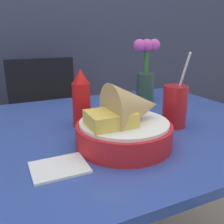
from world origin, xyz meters
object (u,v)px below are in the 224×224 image
at_px(food_basket, 127,123).
at_px(chair_far_window, 47,121).
at_px(flower_vase, 146,71).
at_px(ketchup_bottle, 81,99).
at_px(drink_cup, 175,108).

bearing_deg(food_basket, chair_far_window, 93.42).
bearing_deg(food_basket, flower_vase, 52.30).
height_order(chair_far_window, ketchup_bottle, ketchup_bottle).
height_order(ketchup_bottle, flower_vase, flower_vase).
bearing_deg(ketchup_bottle, food_basket, -71.19).
bearing_deg(ketchup_bottle, chair_far_window, 89.29).
height_order(ketchup_bottle, drink_cup, drink_cup).
xyz_separation_m(food_basket, drink_cup, (0.20, 0.06, 0.00)).
height_order(chair_far_window, drink_cup, drink_cup).
bearing_deg(flower_vase, drink_cup, -105.66).
distance_m(food_basket, flower_vase, 0.48).
xyz_separation_m(chair_far_window, drink_cup, (0.26, -0.86, 0.28)).
relative_size(ketchup_bottle, flower_vase, 0.70).
bearing_deg(drink_cup, ketchup_bottle, 154.75).
height_order(chair_far_window, food_basket, food_basket).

